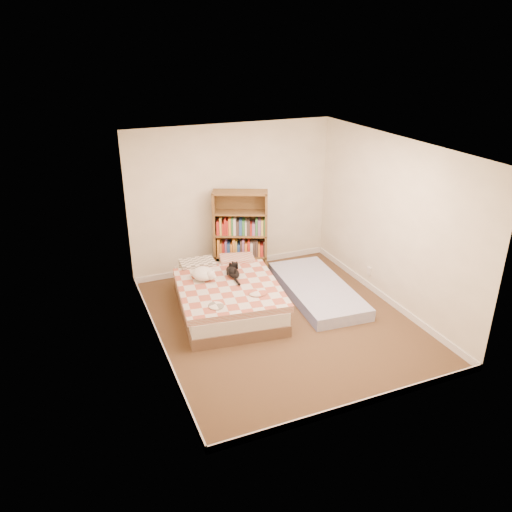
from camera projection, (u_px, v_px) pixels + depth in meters
name	position (u px, v px, depth m)	size (l,w,h in m)	color
room	(283.00, 244.00, 6.68)	(3.51, 4.01, 2.51)	#48331F
bed	(227.00, 295.00, 7.39)	(1.62, 2.10, 0.52)	brown
bookshelf	(240.00, 245.00, 8.35)	(1.00, 0.64, 1.48)	brown
floor_mattress	(317.00, 290.00, 7.85)	(0.91, 2.01, 0.18)	#7886C9
black_cat	(232.00, 271.00, 7.45)	(0.32, 0.63, 0.14)	black
white_dog	(204.00, 274.00, 7.31)	(0.39, 0.42, 0.17)	white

